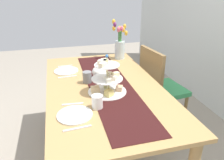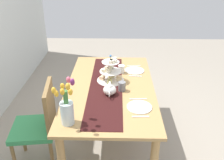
{
  "view_description": "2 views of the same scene",
  "coord_description": "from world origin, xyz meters",
  "px_view_note": "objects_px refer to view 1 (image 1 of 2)",
  "views": [
    {
      "loc": [
        1.61,
        -0.35,
        1.53
      ],
      "look_at": [
        0.0,
        0.07,
        0.78
      ],
      "focal_mm": 35.06,
      "sensor_mm": 36.0,
      "label": 1
    },
    {
      "loc": [
        -2.3,
        -0.08,
        1.99
      ],
      "look_at": [
        0.09,
        -0.02,
        0.77
      ],
      "focal_mm": 39.42,
      "sensor_mm": 36.0,
      "label": 2
    }
  ],
  "objects_px": {
    "fork_left": "(65,66)",
    "mug_white_text": "(97,102)",
    "tiered_cake_stand": "(107,81)",
    "teapot": "(99,71)",
    "dinner_plate_left": "(66,71)",
    "mug_grey": "(87,77)",
    "fork_right": "(73,104)",
    "tulip_vase": "(120,45)",
    "dining_table": "(104,96)",
    "dinner_plate_right": "(75,115)",
    "knife_right": "(77,128)",
    "chair_left": "(159,85)",
    "knife_left": "(67,77)"
  },
  "relations": [
    {
      "from": "tulip_vase",
      "to": "dining_table",
      "type": "bearing_deg",
      "value": -27.08
    },
    {
      "from": "tulip_vase",
      "to": "mug_grey",
      "type": "xyz_separation_m",
      "value": [
        0.56,
        -0.45,
        -0.1
      ]
    },
    {
      "from": "dining_table",
      "to": "teapot",
      "type": "xyz_separation_m",
      "value": [
        -0.17,
        0.0,
        0.16
      ]
    },
    {
      "from": "knife_right",
      "to": "mug_grey",
      "type": "xyz_separation_m",
      "value": [
        -0.63,
        0.16,
        0.05
      ]
    },
    {
      "from": "teapot",
      "to": "mug_white_text",
      "type": "distance_m",
      "value": 0.53
    },
    {
      "from": "tulip_vase",
      "to": "knife_left",
      "type": "xyz_separation_m",
      "value": [
        0.39,
        -0.61,
        -0.15
      ]
    },
    {
      "from": "tulip_vase",
      "to": "mug_white_text",
      "type": "relative_size",
      "value": 4.45
    },
    {
      "from": "dinner_plate_left",
      "to": "knife_right",
      "type": "xyz_separation_m",
      "value": [
        0.94,
        0.0,
        -0.0
      ]
    },
    {
      "from": "fork_right",
      "to": "mug_grey",
      "type": "xyz_separation_m",
      "value": [
        -0.34,
        0.16,
        0.05
      ]
    },
    {
      "from": "fork_left",
      "to": "knife_left",
      "type": "bearing_deg",
      "value": 0.0
    },
    {
      "from": "tiered_cake_stand",
      "to": "mug_grey",
      "type": "distance_m",
      "value": 0.26
    },
    {
      "from": "mug_grey",
      "to": "mug_white_text",
      "type": "xyz_separation_m",
      "value": [
        0.43,
        0.0,
        -0.0
      ]
    },
    {
      "from": "dinner_plate_right",
      "to": "knife_right",
      "type": "height_order",
      "value": "dinner_plate_right"
    },
    {
      "from": "tiered_cake_stand",
      "to": "mug_white_text",
      "type": "relative_size",
      "value": 3.2
    },
    {
      "from": "tiered_cake_stand",
      "to": "teapot",
      "type": "relative_size",
      "value": 1.28
    },
    {
      "from": "fork_left",
      "to": "dinner_plate_right",
      "type": "bearing_deg",
      "value": 0.0
    },
    {
      "from": "dining_table",
      "to": "mug_white_text",
      "type": "relative_size",
      "value": 17.37
    },
    {
      "from": "dining_table",
      "to": "fork_left",
      "type": "xyz_separation_m",
      "value": [
        -0.54,
        -0.28,
        0.1
      ]
    },
    {
      "from": "mug_white_text",
      "to": "dinner_plate_left",
      "type": "bearing_deg",
      "value": -167.77
    },
    {
      "from": "teapot",
      "to": "dinner_plate_left",
      "type": "relative_size",
      "value": 1.04
    },
    {
      "from": "tulip_vase",
      "to": "mug_grey",
      "type": "bearing_deg",
      "value": -39.12
    },
    {
      "from": "dining_table",
      "to": "dinner_plate_left",
      "type": "height_order",
      "value": "dinner_plate_left"
    },
    {
      "from": "mug_grey",
      "to": "fork_right",
      "type": "bearing_deg",
      "value": -24.99
    },
    {
      "from": "tiered_cake_stand",
      "to": "fork_left",
      "type": "distance_m",
      "value": 0.74
    },
    {
      "from": "teapot",
      "to": "dinner_plate_right",
      "type": "height_order",
      "value": "teapot"
    },
    {
      "from": "chair_left",
      "to": "knife_right",
      "type": "xyz_separation_m",
      "value": [
        0.88,
        -0.97,
        0.24
      ]
    },
    {
      "from": "tiered_cake_stand",
      "to": "fork_left",
      "type": "relative_size",
      "value": 2.03
    },
    {
      "from": "knife_left",
      "to": "dinner_plate_right",
      "type": "xyz_separation_m",
      "value": [
        0.65,
        0.0,
        0.0
      ]
    },
    {
      "from": "fork_left",
      "to": "mug_white_text",
      "type": "distance_m",
      "value": 0.9
    },
    {
      "from": "tiered_cake_stand",
      "to": "mug_grey",
      "type": "relative_size",
      "value": 3.2
    },
    {
      "from": "dinner_plate_right",
      "to": "mug_grey",
      "type": "relative_size",
      "value": 2.42
    },
    {
      "from": "teapot",
      "to": "fork_left",
      "type": "xyz_separation_m",
      "value": [
        -0.37,
        -0.28,
        -0.06
      ]
    },
    {
      "from": "teapot",
      "to": "tulip_vase",
      "type": "distance_m",
      "value": 0.58
    },
    {
      "from": "dinner_plate_right",
      "to": "knife_right",
      "type": "relative_size",
      "value": 1.35
    },
    {
      "from": "fork_right",
      "to": "mug_white_text",
      "type": "distance_m",
      "value": 0.19
    },
    {
      "from": "dining_table",
      "to": "chair_left",
      "type": "height_order",
      "value": "chair_left"
    },
    {
      "from": "chair_left",
      "to": "tiered_cake_stand",
      "type": "xyz_separation_m",
      "value": [
        0.47,
        -0.69,
        0.34
      ]
    },
    {
      "from": "knife_right",
      "to": "mug_white_text",
      "type": "xyz_separation_m",
      "value": [
        -0.2,
        0.16,
        0.04
      ]
    },
    {
      "from": "knife_right",
      "to": "mug_grey",
      "type": "distance_m",
      "value": 0.65
    },
    {
      "from": "mug_white_text",
      "to": "chair_left",
      "type": "bearing_deg",
      "value": 129.88
    },
    {
      "from": "tiered_cake_stand",
      "to": "mug_white_text",
      "type": "distance_m",
      "value": 0.24
    },
    {
      "from": "tiered_cake_stand",
      "to": "tulip_vase",
      "type": "relative_size",
      "value": 0.72
    },
    {
      "from": "tulip_vase",
      "to": "fork_left",
      "type": "distance_m",
      "value": 0.64
    },
    {
      "from": "tiered_cake_stand",
      "to": "mug_white_text",
      "type": "bearing_deg",
      "value": -29.62
    },
    {
      "from": "tiered_cake_stand",
      "to": "dinner_plate_right",
      "type": "distance_m",
      "value": 0.39
    },
    {
      "from": "chair_left",
      "to": "teapot",
      "type": "bearing_deg",
      "value": -76.64
    },
    {
      "from": "chair_left",
      "to": "dinner_plate_left",
      "type": "distance_m",
      "value": 1.0
    },
    {
      "from": "chair_left",
      "to": "dinner_plate_right",
      "type": "height_order",
      "value": "chair_left"
    },
    {
      "from": "mug_grey",
      "to": "knife_left",
      "type": "bearing_deg",
      "value": -136.27
    },
    {
      "from": "dinner_plate_left",
      "to": "dinner_plate_right",
      "type": "bearing_deg",
      "value": 0.0
    }
  ]
}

